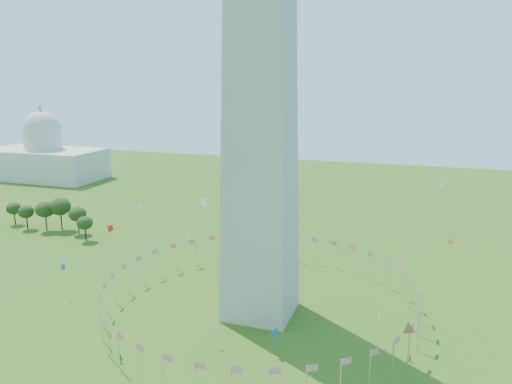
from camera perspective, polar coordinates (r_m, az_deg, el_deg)
flag_ring at (r=133.02m, az=0.50°, el=-11.84°), size 80.24×80.24×9.00m
capitol_building at (r=329.31m, az=-23.18°, el=5.37°), size 70.00×35.00×46.00m
kites_aloft at (r=97.32m, az=3.91°, el=-11.64°), size 108.70×76.95×41.60m
tree_line_west at (r=217.76m, az=-22.99°, el=-2.68°), size 54.75×15.97×13.09m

